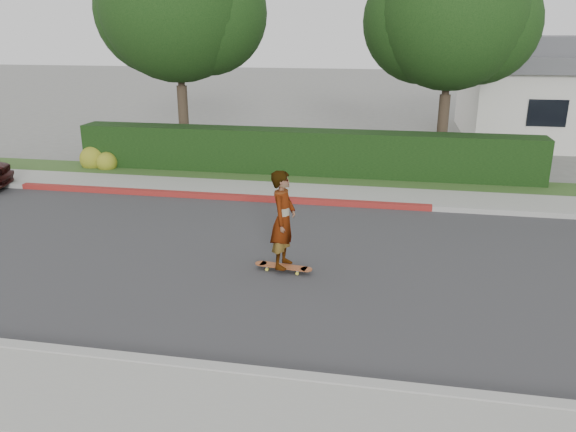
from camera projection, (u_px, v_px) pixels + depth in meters
The scene contains 13 objects.
ground at pixel (392, 270), 11.23m from camera, with size 120.00×120.00×0.00m, color slate.
road at pixel (392, 270), 11.23m from camera, with size 60.00×8.00×0.01m, color #2D2D30.
curb_near at pixel (389, 389), 7.38m from camera, with size 60.00×0.20×0.15m, color #9E9E99.
curb_far at pixel (394, 206), 15.03m from camera, with size 60.00×0.20×0.15m, color #9E9E99.
curb_red_section at pixel (215, 196), 15.90m from camera, with size 12.00×0.21×0.15m, color maroon.
sidewalk_far at pixel (394, 197), 15.87m from camera, with size 60.00×1.60×0.12m, color gray.
planting_strip at pixel (394, 183), 17.37m from camera, with size 60.00×1.60×0.10m, color #2D4C1E.
hedge at pixel (302, 153), 18.23m from camera, with size 15.00×1.00×1.50m, color black.
flowering_shrub at pixel (98, 160), 19.15m from camera, with size 1.40×1.00×0.90m.
tree_left at pixel (179, 8), 18.98m from camera, with size 5.99×5.21×8.00m.
tree_center at pixel (451, 18), 17.98m from camera, with size 5.66×4.84×7.44m.
skateboard at pixel (283, 267), 11.12m from camera, with size 1.20×0.38×0.11m.
skateboarder at pixel (283, 220), 10.81m from camera, with size 0.71×0.46×1.94m, color white.
Camera 1 is at (-0.15, -10.52, 4.58)m, focal length 35.00 mm.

